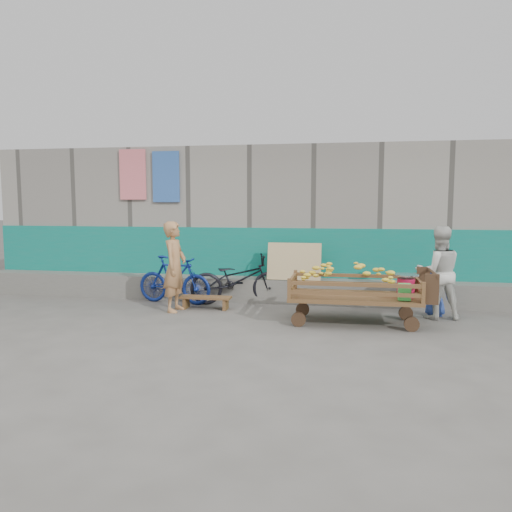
% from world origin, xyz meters
% --- Properties ---
extents(ground, '(80.00, 80.00, 0.00)m').
position_xyz_m(ground, '(0.00, 0.00, 0.00)').
color(ground, '#53504C').
rests_on(ground, ground).
extents(building_wall, '(12.00, 3.50, 3.00)m').
position_xyz_m(building_wall, '(-0.00, 4.05, 1.47)').
color(building_wall, gray).
rests_on(building_wall, ground).
extents(banana_cart, '(2.19, 1.00, 0.93)m').
position_xyz_m(banana_cart, '(1.35, 0.87, 0.63)').
color(banana_cart, brown).
rests_on(banana_cart, ground).
extents(bench, '(0.91, 0.27, 0.23)m').
position_xyz_m(bench, '(-1.20, 1.48, 0.17)').
color(bench, brown).
rests_on(bench, ground).
extents(vendor_man, '(0.40, 0.59, 1.57)m').
position_xyz_m(vendor_man, '(-1.68, 1.23, 0.78)').
color(vendor_man, '#B27D4C').
rests_on(vendor_man, ground).
extents(woman, '(0.81, 0.67, 1.51)m').
position_xyz_m(woman, '(2.73, 1.46, 0.76)').
color(woman, silver).
rests_on(woman, ground).
extents(child, '(0.43, 0.30, 0.86)m').
position_xyz_m(child, '(2.73, 1.65, 0.43)').
color(child, '#2C479E').
rests_on(child, ground).
extents(bicycle_dark, '(1.86, 1.09, 0.93)m').
position_xyz_m(bicycle_dark, '(-0.74, 2.04, 0.46)').
color(bicycle_dark, black).
rests_on(bicycle_dark, ground).
extents(bicycle_blue, '(1.55, 0.68, 0.90)m').
position_xyz_m(bicycle_blue, '(-1.91, 1.85, 0.45)').
color(bicycle_blue, navy).
rests_on(bicycle_blue, ground).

